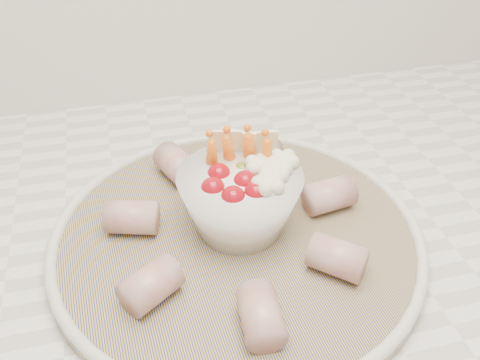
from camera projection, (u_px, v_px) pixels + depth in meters
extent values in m
cube|color=silver|center=(271.00, 226.00, 0.62)|extent=(2.04, 0.62, 0.04)
cylinder|color=navy|center=(237.00, 239.00, 0.56)|extent=(0.41, 0.41, 0.01)
torus|color=silver|center=(237.00, 234.00, 0.56)|extent=(0.39, 0.39, 0.01)
sphere|color=maroon|center=(213.00, 189.00, 0.51)|extent=(0.02, 0.02, 0.02)
sphere|color=maroon|center=(233.00, 198.00, 0.50)|extent=(0.02, 0.02, 0.02)
sphere|color=maroon|center=(256.00, 193.00, 0.51)|extent=(0.02, 0.02, 0.02)
sphere|color=maroon|center=(219.00, 175.00, 0.53)|extent=(0.02, 0.02, 0.02)
sphere|color=maroon|center=(245.00, 182.00, 0.52)|extent=(0.02, 0.02, 0.02)
sphere|color=#5A7527|center=(242.00, 170.00, 0.54)|extent=(0.02, 0.02, 0.02)
cone|color=orange|center=(229.00, 154.00, 0.55)|extent=(0.03, 0.03, 0.06)
cone|color=orange|center=(249.00, 153.00, 0.55)|extent=(0.03, 0.03, 0.06)
cone|color=orange|center=(266.00, 158.00, 0.54)|extent=(0.02, 0.03, 0.06)
cone|color=orange|center=(212.00, 159.00, 0.54)|extent=(0.02, 0.03, 0.06)
sphere|color=white|center=(276.00, 176.00, 0.53)|extent=(0.03, 0.03, 0.03)
sphere|color=white|center=(268.00, 189.00, 0.51)|extent=(0.03, 0.03, 0.03)
sphere|color=white|center=(283.00, 166.00, 0.54)|extent=(0.03, 0.03, 0.03)
sphere|color=white|center=(260.00, 171.00, 0.53)|extent=(0.03, 0.03, 0.03)
cube|color=#FCF3C4|center=(240.00, 145.00, 0.56)|extent=(0.04, 0.03, 0.04)
cube|color=#FCF3C4|center=(260.00, 147.00, 0.56)|extent=(0.04, 0.01, 0.04)
cube|color=#FCF3C4|center=(226.00, 146.00, 0.56)|extent=(0.04, 0.02, 0.04)
cylinder|color=#A24C4A|center=(329.00, 195.00, 0.58)|extent=(0.06, 0.04, 0.04)
cylinder|color=#A24C4A|center=(264.00, 159.00, 0.63)|extent=(0.06, 0.06, 0.04)
cylinder|color=#A24C4A|center=(177.00, 164.00, 0.62)|extent=(0.05, 0.06, 0.04)
cylinder|color=#A24C4A|center=(132.00, 217.00, 0.55)|extent=(0.06, 0.05, 0.04)
cylinder|color=#A24C4A|center=(151.00, 285.00, 0.48)|extent=(0.06, 0.06, 0.04)
cylinder|color=#A24C4A|center=(261.00, 316.00, 0.45)|extent=(0.04, 0.05, 0.04)
cylinder|color=#A24C4A|center=(337.00, 257.00, 0.50)|extent=(0.06, 0.06, 0.04)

